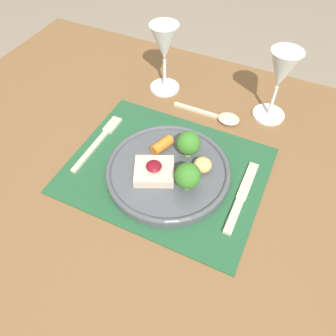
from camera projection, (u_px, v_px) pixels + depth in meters
name	position (u px, v px, depth m)	size (l,w,h in m)	color
ground_plane	(167.00, 291.00, 1.28)	(8.00, 8.00, 0.00)	gray
dining_table	(166.00, 197.00, 0.78)	(1.26, 0.90, 0.75)	brown
placemat	(166.00, 170.00, 0.70)	(0.41, 0.32, 0.00)	#235633
dinner_plate	(170.00, 169.00, 0.67)	(0.26, 0.26, 0.08)	#4C5156
fork	(101.00, 139.00, 0.75)	(0.02, 0.18, 0.01)	beige
knife	(240.00, 201.00, 0.64)	(0.02, 0.18, 0.01)	beige
spoon	(222.00, 117.00, 0.80)	(0.17, 0.04, 0.02)	beige
wine_glass_near	(281.00, 74.00, 0.72)	(0.08, 0.08, 0.18)	white
wine_glass_far	(164.00, 47.00, 0.79)	(0.08, 0.08, 0.18)	white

